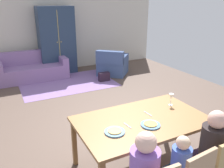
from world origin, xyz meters
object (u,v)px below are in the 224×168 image
(dining_table, at_px, (142,124))
(wine_glass, at_px, (171,97))
(armoire, at_px, (57,41))
(plate_near_man, at_px, (115,132))
(couch, at_px, (33,69))
(handbag, at_px, (104,77))
(dining_chair_woman, at_px, (220,165))
(plate_near_child, at_px, (150,125))
(armchair, at_px, (112,65))
(person_woman, at_px, (209,154))

(dining_table, bearing_deg, wine_glass, 15.91)
(wine_glass, xyz_separation_m, armoire, (-0.46, 4.92, 0.16))
(plate_near_man, xyz_separation_m, couch, (-0.21, 4.92, -0.47))
(armoire, height_order, handbag, armoire)
(dining_chair_woman, bearing_deg, plate_near_child, 123.95)
(dining_chair_woman, height_order, armchair, dining_chair_woman)
(dining_table, distance_m, dining_chair_woman, 1.03)
(couch, relative_size, armoire, 0.94)
(couch, distance_m, armchair, 2.44)
(armchair, bearing_deg, plate_near_man, -116.75)
(wine_glass, bearing_deg, dining_chair_woman, -98.06)
(plate_near_child, bearing_deg, dining_chair_woman, -56.05)
(wine_glass, relative_size, handbag, 0.58)
(armoire, bearing_deg, couch, -160.67)
(plate_near_child, bearing_deg, person_woman, -48.01)
(plate_near_child, distance_m, armchair, 4.60)
(dining_chair_woman, distance_m, person_woman, 0.18)
(plate_near_man, distance_m, plate_near_child, 0.49)
(dining_table, bearing_deg, couch, 98.26)
(dining_table, height_order, plate_near_child, plate_near_child)
(person_woman, bearing_deg, plate_near_man, 148.27)
(armchair, relative_size, armoire, 0.58)
(wine_glass, distance_m, armchair, 4.09)
(plate_near_man, xyz_separation_m, person_woman, (0.97, -0.60, -0.26))
(plate_near_child, bearing_deg, dining_table, 90.00)
(wine_glass, xyz_separation_m, dining_chair_woman, (-0.15, -1.07, -0.40))
(plate_near_child, xyz_separation_m, dining_chair_woman, (0.48, -0.71, -0.28))
(wine_glass, distance_m, handbag, 3.57)
(plate_near_child, bearing_deg, plate_near_man, 172.91)
(dining_chair_woman, xyz_separation_m, armchair, (1.16, 4.99, -0.17))
(dining_chair_woman, distance_m, armchair, 5.13)
(couch, bearing_deg, handbag, -32.41)
(wine_glass, relative_size, armchair, 0.15)
(wine_glass, distance_m, couch, 4.84)
(dining_table, bearing_deg, armoire, 88.09)
(plate_near_child, height_order, dining_chair_woman, dining_chair_woman)
(armoire, bearing_deg, plate_near_child, -91.85)
(dining_table, height_order, person_woman, person_woman)
(armchair, bearing_deg, handbag, -138.13)
(armchair, height_order, armoire, armoire)
(dining_table, height_order, plate_near_man, plate_near_man)
(dining_table, distance_m, wine_glass, 0.69)
(person_woman, bearing_deg, couch, 102.08)
(plate_near_man, bearing_deg, plate_near_child, -7.09)
(couch, bearing_deg, dining_chair_woman, -78.32)
(dining_table, relative_size, armoire, 0.84)
(dining_table, xyz_separation_m, armchair, (1.64, 4.10, -0.37))
(armchair, xyz_separation_m, handbag, (-0.51, -0.46, -0.19))
(dining_chair_woman, xyz_separation_m, armoire, (-0.31, 5.99, 0.56))
(dining_chair_woman, relative_size, couch, 0.44)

